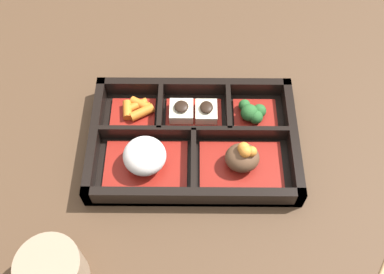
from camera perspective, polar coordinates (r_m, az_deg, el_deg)
ground_plane at (r=0.75m, az=-0.00°, el=-1.01°), size 3.00×3.00×0.00m
bento_base at (r=0.75m, az=-0.00°, el=-0.81°), size 0.34×0.22×0.01m
bento_rim at (r=0.73m, az=0.01°, el=-0.01°), size 0.34×0.22×0.04m
bowl_stew at (r=0.71m, az=6.18°, el=-2.81°), size 0.13×0.08×0.06m
bowl_rice at (r=0.70m, az=-6.21°, el=-2.61°), size 0.13×0.08×0.05m
bowl_greens at (r=0.76m, az=7.57°, el=3.01°), size 0.07×0.07×0.03m
bowl_tofu at (r=0.76m, az=-0.01°, el=3.16°), size 0.09×0.07×0.03m
bowl_carrots at (r=0.77m, az=-7.33°, el=3.30°), size 0.08×0.07×0.02m
tea_cup at (r=0.66m, az=-17.52°, el=-15.94°), size 0.09×0.09×0.07m
chopsticks at (r=0.72m, az=23.19°, el=-15.67°), size 0.13×0.20×0.01m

